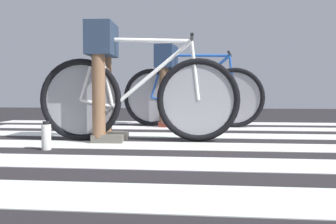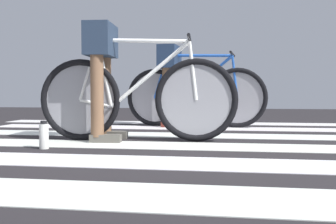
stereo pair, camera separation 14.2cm
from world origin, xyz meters
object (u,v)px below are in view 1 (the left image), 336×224
Objects in this scene: cyclist_1_of_2 at (103,65)px; cyclist_2_of_2 at (167,74)px; water_bottle at (46,136)px; bicycle_1_of_2 at (139,97)px; bicycle_2_of_2 at (192,95)px.

cyclist_2_of_2 is (0.39, 1.50, -0.01)m from cyclist_1_of_2.
water_bottle is at bearing -120.46° from cyclist_1_of_2.
bicycle_1_of_2 is at bearing 43.98° from water_bottle.
bicycle_2_of_2 is (0.39, 1.45, 0.00)m from bicycle_1_of_2.
cyclist_1_of_2 is 1.02× the size of cyclist_2_of_2.
cyclist_2_of_2 reaches higher than bicycle_2_of_2.
water_bottle is (-0.59, -0.57, -0.29)m from bicycle_1_of_2.
bicycle_1_of_2 is 1.50m from bicycle_2_of_2.
bicycle_1_of_2 is 1.71× the size of cyclist_1_of_2.
cyclist_2_of_2 is (0.08, 1.48, 0.26)m from bicycle_1_of_2.
cyclist_1_of_2 is at bearing -109.75° from bicycle_2_of_2.
cyclist_1_of_2 reaches higher than cyclist_2_of_2.
bicycle_2_of_2 is 8.20× the size of water_bottle.
water_bottle is at bearing -110.17° from bicycle_2_of_2.
bicycle_1_of_2 and bicycle_2_of_2 have the same top height.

